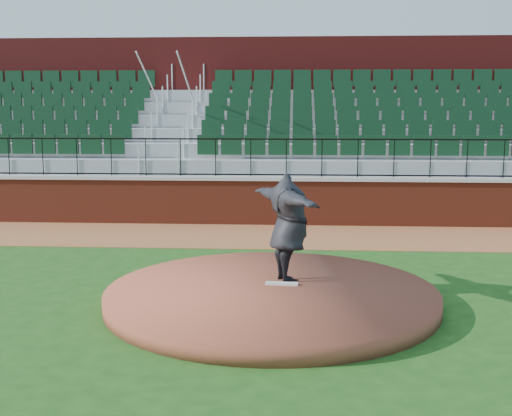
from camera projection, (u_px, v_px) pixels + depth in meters
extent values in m
plane|color=#1B4714|center=(251.00, 299.00, 10.82)|extent=(90.00, 90.00, 0.00)
cube|color=brown|center=(266.00, 235.00, 16.15)|extent=(34.00, 3.20, 0.01)
cube|color=maroon|center=(268.00, 202.00, 17.63)|extent=(34.00, 0.35, 1.20)
cube|color=#B7B7B7|center=(268.00, 178.00, 17.53)|extent=(34.00, 0.45, 0.10)
cube|color=maroon|center=(275.00, 118.00, 22.75)|extent=(34.00, 0.50, 5.50)
cylinder|color=brown|center=(271.00, 296.00, 10.58)|extent=(5.35, 5.35, 0.25)
cube|color=silver|center=(282.00, 284.00, 10.79)|extent=(0.54, 0.17, 0.04)
imported|color=black|center=(288.00, 227.00, 10.95)|extent=(1.55, 2.27, 1.82)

